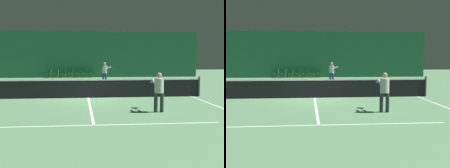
{
  "view_description": "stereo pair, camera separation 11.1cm",
  "coord_description": "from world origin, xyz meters",
  "views": [
    {
      "loc": [
        -0.42,
        -16.1,
        2.21
      ],
      "look_at": [
        1.05,
        -1.87,
        0.88
      ],
      "focal_mm": 50.0,
      "sensor_mm": 36.0,
      "label": 1
    },
    {
      "loc": [
        -0.31,
        -16.11,
        2.21
      ],
      "look_at": [
        1.05,
        -1.87,
        0.88
      ],
      "focal_mm": 50.0,
      "sensor_mm": 36.0,
      "label": 2
    }
  ],
  "objects": [
    {
      "name": "courtside_chair_6",
      "position": [
        0.85,
        14.45,
        0.49
      ],
      "size": [
        0.44,
        0.44,
        0.84
      ],
      "rotation": [
        0.0,
        0.0,
        -1.57
      ],
      "color": "brown",
      "rests_on": "ground"
    },
    {
      "name": "player_near",
      "position": [
        2.62,
        -4.33,
        0.9
      ],
      "size": [
        0.39,
        1.3,
        1.54
      ],
      "rotation": [
        0.0,
        0.0,
        1.55
      ],
      "color": "#2D2D38",
      "rests_on": "ground"
    },
    {
      "name": "court_line_service_near",
      "position": [
        0.0,
        -6.4,
        0.0
      ],
      "size": [
        8.25,
        0.1,
        0.0
      ],
      "color": "white",
      "rests_on": "ground"
    },
    {
      "name": "courtside_chair_5",
      "position": [
        0.15,
        14.45,
        0.49
      ],
      "size": [
        0.44,
        0.44,
        0.84
      ],
      "rotation": [
        0.0,
        0.0,
        -1.57
      ],
      "color": "brown",
      "rests_on": "ground"
    },
    {
      "name": "courtside_chair_0",
      "position": [
        -3.32,
        14.45,
        0.49
      ],
      "size": [
        0.44,
        0.44,
        0.84
      ],
      "rotation": [
        0.0,
        0.0,
        -1.57
      ],
      "color": "brown",
      "rests_on": "ground"
    },
    {
      "name": "courtside_chair_4",
      "position": [
        -0.54,
        14.45,
        0.49
      ],
      "size": [
        0.44,
        0.44,
        0.84
      ],
      "rotation": [
        0.0,
        0.0,
        -1.57
      ],
      "color": "brown",
      "rests_on": "ground"
    },
    {
      "name": "courtside_chair_2",
      "position": [
        -1.93,
        14.45,
        0.49
      ],
      "size": [
        0.44,
        0.44,
        0.84
      ],
      "rotation": [
        0.0,
        0.0,
        -1.57
      ],
      "color": "brown",
      "rests_on": "ground"
    },
    {
      "name": "court_line_baseline_far",
      "position": [
        0.0,
        11.9,
        0.0
      ],
      "size": [
        11.0,
        0.1,
        0.0
      ],
      "color": "white",
      "rests_on": "ground"
    },
    {
      "name": "court_line_centre",
      "position": [
        0.0,
        0.0,
        0.0
      ],
      "size": [
        0.1,
        12.8,
        0.0
      ],
      "color": "white",
      "rests_on": "ground"
    },
    {
      "name": "court_line_service_far",
      "position": [
        0.0,
        6.4,
        0.0
      ],
      "size": [
        8.25,
        0.1,
        0.0
      ],
      "color": "white",
      "rests_on": "ground"
    },
    {
      "name": "tennis_net",
      "position": [
        0.0,
        0.0,
        0.51
      ],
      "size": [
        12.0,
        0.1,
        1.07
      ],
      "color": "black",
      "rests_on": "ground"
    },
    {
      "name": "player_far",
      "position": [
        1.51,
        7.89,
        0.97
      ],
      "size": [
        1.03,
        1.32,
        1.66
      ],
      "rotation": [
        0.0,
        0.0,
        -0.99
      ],
      "color": "navy",
      "rests_on": "ground"
    },
    {
      "name": "backdrop_curtain",
      "position": [
        0.0,
        15.0,
        2.27
      ],
      "size": [
        23.0,
        0.12,
        4.54
      ],
      "color": "#1E5B3D",
      "rests_on": "ground"
    },
    {
      "name": "court_line_sideline_right",
      "position": [
        5.5,
        0.0,
        0.0
      ],
      "size": [
        0.1,
        23.8,
        0.0
      ],
      "color": "white",
      "rests_on": "ground"
    },
    {
      "name": "courtside_chair_3",
      "position": [
        -1.24,
        14.45,
        0.49
      ],
      "size": [
        0.44,
        0.44,
        0.84
      ],
      "rotation": [
        0.0,
        0.0,
        -1.57
      ],
      "color": "brown",
      "rests_on": "ground"
    },
    {
      "name": "courtside_chair_1",
      "position": [
        -2.63,
        14.45,
        0.49
      ],
      "size": [
        0.44,
        0.44,
        0.84
      ],
      "rotation": [
        0.0,
        0.0,
        -1.57
      ],
      "color": "brown",
      "rests_on": "ground"
    },
    {
      "name": "ground_plane",
      "position": [
        0.0,
        0.0,
        0.0
      ],
      "size": [
        60.0,
        60.0,
        0.0
      ],
      "primitive_type": "plane",
      "color": "#56845B"
    }
  ]
}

